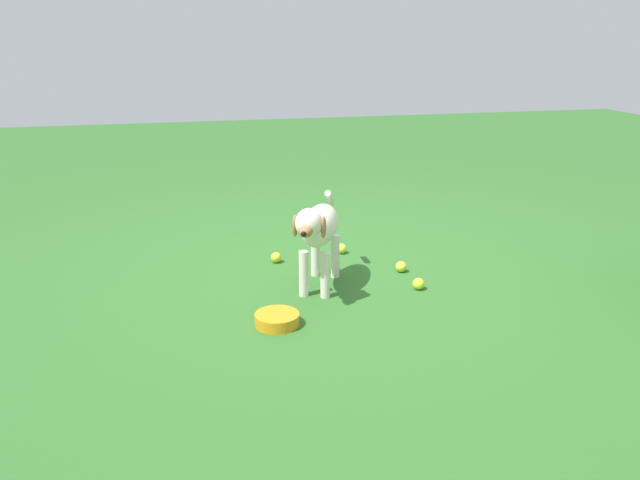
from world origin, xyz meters
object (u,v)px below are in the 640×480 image
object	(u,v)px
dog	(318,229)
tennis_ball_2	(341,249)
water_bowl	(277,319)
tennis_ball_0	(276,257)
tennis_ball_1	(401,267)
tennis_ball_3	(419,284)

from	to	relation	value
dog	tennis_ball_2	bearing A→B (deg)	177.44
tennis_ball_2	water_bowl	xyz separation A→B (m)	(-0.95, 0.59, -0.00)
dog	water_bowl	size ratio (longest dim) A/B	3.31
water_bowl	tennis_ball_0	bearing A→B (deg)	-9.39
tennis_ball_0	tennis_ball_2	size ratio (longest dim) A/B	1.00
dog	tennis_ball_0	distance (m)	0.59
tennis_ball_1	water_bowl	world-z (taller)	tennis_ball_1
tennis_ball_0	tennis_ball_1	bearing A→B (deg)	-115.55
dog	tennis_ball_1	distance (m)	0.64
tennis_ball_2	tennis_ball_3	bearing A→B (deg)	-159.18
dog	tennis_ball_2	size ratio (longest dim) A/B	11.03
water_bowl	dog	bearing A→B (deg)	-37.01
tennis_ball_1	tennis_ball_2	size ratio (longest dim) A/B	1.00
dog	tennis_ball_0	size ratio (longest dim) A/B	11.03
tennis_ball_0	tennis_ball_3	distance (m)	0.93
tennis_ball_0	tennis_ball_3	bearing A→B (deg)	-131.18
tennis_ball_0	water_bowl	bearing A→B (deg)	170.61
dog	tennis_ball_1	world-z (taller)	dog
tennis_ball_2	tennis_ball_1	bearing A→B (deg)	-147.34
tennis_ball_1	tennis_ball_0	bearing A→B (deg)	64.45
dog	tennis_ball_0	world-z (taller)	dog
tennis_ball_1	water_bowl	xyz separation A→B (m)	(-0.54, 0.85, -0.00)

